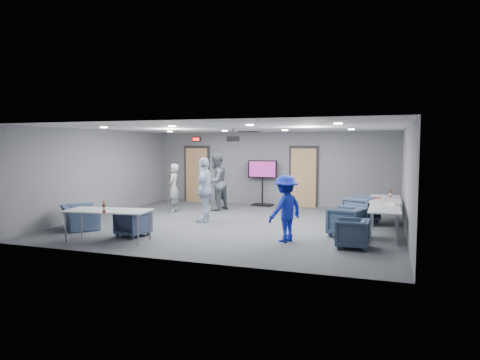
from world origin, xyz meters
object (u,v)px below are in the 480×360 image
(person_d, at_px, (285,208))
(chair_right_a, at_px, (361,210))
(person_a, at_px, (173,188))
(bottle_front, at_px, (104,208))
(chair_front_b, at_px, (80,217))
(chair_right_b, at_px, (346,222))
(chair_right_c, at_px, (352,233))
(table_front_left, at_px, (108,212))
(person_b, at_px, (216,182))
(bottle_right, at_px, (391,194))
(table_right_b, at_px, (385,210))
(chair_front_a, at_px, (133,223))
(tv_stand, at_px, (262,180))
(projector, at_px, (233,139))
(person_c, at_px, (205,190))
(table_right_a, at_px, (385,200))

(person_d, height_order, chair_right_a, person_d)
(person_a, height_order, bottle_front, person_a)
(chair_front_b, bearing_deg, chair_right_b, -127.45)
(chair_right_b, distance_m, chair_right_c, 1.22)
(bottle_front, bearing_deg, table_front_left, 115.40)
(person_b, xyz_separation_m, bottle_right, (5.61, -0.50, -0.15))
(table_right_b, relative_size, bottle_right, 6.68)
(person_a, xyz_separation_m, person_b, (1.20, 0.82, 0.17))
(chair_front_a, bearing_deg, table_right_b, -150.18)
(chair_front_b, xyz_separation_m, table_front_left, (1.55, -0.92, 0.37))
(chair_right_a, distance_m, chair_front_b, 7.71)
(tv_stand, height_order, projector, projector)
(table_front_left, height_order, bottle_right, bottle_right)
(person_a, relative_size, chair_front_b, 1.62)
(chair_front_a, xyz_separation_m, bottle_front, (-0.05, -1.05, 0.51))
(person_b, relative_size, person_d, 1.26)
(person_c, relative_size, bottle_front, 6.86)
(chair_front_a, distance_m, tv_stand, 6.30)
(chair_front_a, bearing_deg, tv_stand, -91.30)
(chair_right_c, bearing_deg, table_right_a, 169.27)
(person_b, distance_m, person_c, 2.19)
(chair_front_b, relative_size, bottle_front, 3.63)
(person_b, distance_m, chair_front_b, 4.80)
(chair_right_a, xyz_separation_m, chair_front_a, (-5.17, -3.57, -0.07))
(tv_stand, bearing_deg, bottle_right, -25.25)
(person_b, bearing_deg, chair_right_a, 97.40)
(person_a, height_order, chair_right_a, person_a)
(person_d, bearing_deg, chair_right_c, 112.80)
(chair_right_c, relative_size, bottle_right, 2.69)
(chair_right_c, relative_size, chair_front_a, 1.00)
(person_c, bearing_deg, chair_right_b, 74.80)
(person_d, xyz_separation_m, chair_right_a, (1.52, 2.93, -0.38))
(chair_front_a, bearing_deg, person_c, -97.38)
(table_front_left, distance_m, bottle_right, 7.76)
(person_d, relative_size, tv_stand, 0.92)
(chair_right_c, bearing_deg, person_d, -95.06)
(chair_front_b, bearing_deg, table_right_b, -128.20)
(person_a, xyz_separation_m, chair_front_a, (0.84, -3.68, -0.49))
(chair_right_c, distance_m, chair_front_b, 6.96)
(table_front_left, height_order, tv_stand, tv_stand)
(chair_right_b, relative_size, table_front_left, 0.39)
(chair_front_a, xyz_separation_m, table_front_left, (-0.23, -0.67, 0.37))
(chair_front_a, bearing_deg, bottle_front, 100.11)
(person_b, bearing_deg, chair_front_b, -8.58)
(table_right_a, bearing_deg, person_d, 144.34)
(chair_right_a, relative_size, chair_right_c, 1.22)
(chair_right_c, height_order, bottle_right, bottle_right)
(chair_front_b, bearing_deg, chair_right_a, -113.91)
(person_b, bearing_deg, table_front_left, 11.65)
(person_b, distance_m, chair_front_a, 4.55)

